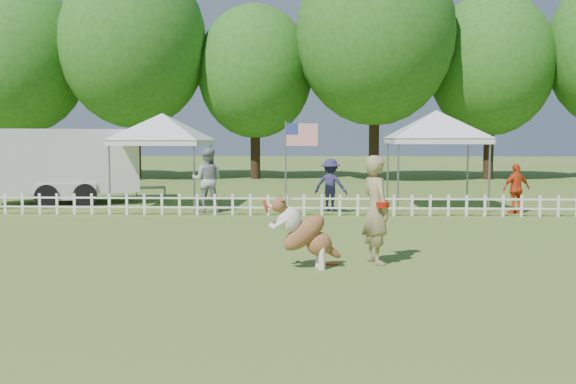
{
  "coord_description": "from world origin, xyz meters",
  "views": [
    {
      "loc": [
        0.0,
        -10.78,
        2.22
      ],
      "look_at": [
        -0.5,
        2.0,
        1.1
      ],
      "focal_mm": 40.0,
      "sensor_mm": 36.0,
      "label": 1
    }
  ],
  "objects_px": {
    "spectator_b": "(331,185)",
    "frisbee_on_turf": "(331,264)",
    "dog": "(306,233)",
    "canopy_tent_left": "(163,161)",
    "spectator_a": "(207,180)",
    "cargo_trailer": "(65,166)",
    "canopy_tent_right": "(435,160)",
    "handler": "(376,210)",
    "spectator_c": "(516,189)",
    "flag_pole": "(286,169)"
  },
  "relations": [
    {
      "from": "frisbee_on_turf",
      "to": "spectator_a",
      "type": "height_order",
      "value": "spectator_a"
    },
    {
      "from": "spectator_a",
      "to": "spectator_b",
      "type": "xyz_separation_m",
      "value": [
        3.61,
        0.31,
        -0.16
      ]
    },
    {
      "from": "dog",
      "to": "spectator_b",
      "type": "relative_size",
      "value": 0.79
    },
    {
      "from": "cargo_trailer",
      "to": "frisbee_on_turf",
      "type": "bearing_deg",
      "value": -70.45
    },
    {
      "from": "dog",
      "to": "canopy_tent_left",
      "type": "bearing_deg",
      "value": 101.21
    },
    {
      "from": "spectator_a",
      "to": "frisbee_on_turf",
      "type": "bearing_deg",
      "value": 113.73
    },
    {
      "from": "canopy_tent_left",
      "to": "spectator_b",
      "type": "relative_size",
      "value": 1.85
    },
    {
      "from": "dog",
      "to": "cargo_trailer",
      "type": "height_order",
      "value": "cargo_trailer"
    },
    {
      "from": "handler",
      "to": "spectator_a",
      "type": "distance_m",
      "value": 8.58
    },
    {
      "from": "canopy_tent_right",
      "to": "flag_pole",
      "type": "bearing_deg",
      "value": -152.16
    },
    {
      "from": "handler",
      "to": "flag_pole",
      "type": "distance_m",
      "value": 6.78
    },
    {
      "from": "handler",
      "to": "spectator_c",
      "type": "relative_size",
      "value": 1.31
    },
    {
      "from": "dog",
      "to": "spectator_b",
      "type": "bearing_deg",
      "value": 70.83
    },
    {
      "from": "cargo_trailer",
      "to": "canopy_tent_left",
      "type": "bearing_deg",
      "value": -32.6
    },
    {
      "from": "canopy_tent_left",
      "to": "spectator_a",
      "type": "bearing_deg",
      "value": -39.24
    },
    {
      "from": "canopy_tent_left",
      "to": "frisbee_on_turf",
      "type": "bearing_deg",
      "value": -58.66
    },
    {
      "from": "handler",
      "to": "spectator_b",
      "type": "height_order",
      "value": "handler"
    },
    {
      "from": "handler",
      "to": "cargo_trailer",
      "type": "bearing_deg",
      "value": 23.45
    },
    {
      "from": "canopy_tent_right",
      "to": "flag_pole",
      "type": "distance_m",
      "value": 5.13
    },
    {
      "from": "frisbee_on_turf",
      "to": "canopy_tent_right",
      "type": "distance_m",
      "value": 9.78
    },
    {
      "from": "handler",
      "to": "canopy_tent_right",
      "type": "xyz_separation_m",
      "value": [
        2.69,
        8.91,
        0.53
      ]
    },
    {
      "from": "frisbee_on_turf",
      "to": "spectator_b",
      "type": "distance_m",
      "value": 7.95
    },
    {
      "from": "dog",
      "to": "spectator_a",
      "type": "distance_m",
      "value": 8.55
    },
    {
      "from": "canopy_tent_left",
      "to": "cargo_trailer",
      "type": "bearing_deg",
      "value": 171.04
    },
    {
      "from": "handler",
      "to": "cargo_trailer",
      "type": "height_order",
      "value": "cargo_trailer"
    },
    {
      "from": "frisbee_on_turf",
      "to": "canopy_tent_right",
      "type": "xyz_separation_m",
      "value": [
        3.46,
        9.03,
        1.46
      ]
    },
    {
      "from": "canopy_tent_left",
      "to": "flag_pole",
      "type": "xyz_separation_m",
      "value": [
        3.98,
        -2.41,
        -0.12
      ]
    },
    {
      "from": "spectator_a",
      "to": "spectator_c",
      "type": "relative_size",
      "value": 1.3
    },
    {
      "from": "handler",
      "to": "spectator_b",
      "type": "distance_m",
      "value": 7.81
    },
    {
      "from": "handler",
      "to": "frisbee_on_turf",
      "type": "xyz_separation_m",
      "value": [
        -0.77,
        -0.12,
        -0.93
      ]
    },
    {
      "from": "cargo_trailer",
      "to": "spectator_a",
      "type": "height_order",
      "value": "cargo_trailer"
    },
    {
      "from": "dog",
      "to": "flag_pole",
      "type": "relative_size",
      "value": 0.47
    },
    {
      "from": "dog",
      "to": "frisbee_on_turf",
      "type": "distance_m",
      "value": 0.85
    },
    {
      "from": "flag_pole",
      "to": "cargo_trailer",
      "type": "bearing_deg",
      "value": 178.39
    },
    {
      "from": "canopy_tent_left",
      "to": "spectator_c",
      "type": "xyz_separation_m",
      "value": [
        10.54,
        -1.54,
        -0.72
      ]
    },
    {
      "from": "spectator_b",
      "to": "frisbee_on_turf",
      "type": "bearing_deg",
      "value": 105.35
    },
    {
      "from": "flag_pole",
      "to": "spectator_a",
      "type": "relative_size",
      "value": 1.4
    },
    {
      "from": "cargo_trailer",
      "to": "spectator_b",
      "type": "height_order",
      "value": "cargo_trailer"
    },
    {
      "from": "spectator_b",
      "to": "canopy_tent_right",
      "type": "bearing_deg",
      "value": -144.4
    },
    {
      "from": "spectator_c",
      "to": "canopy_tent_right",
      "type": "bearing_deg",
      "value": -54.97
    },
    {
      "from": "canopy_tent_right",
      "to": "handler",
      "type": "bearing_deg",
      "value": -106.71
    },
    {
      "from": "spectator_b",
      "to": "spectator_c",
      "type": "xyz_separation_m",
      "value": [
        5.29,
        -0.41,
        -0.06
      ]
    },
    {
      "from": "canopy_tent_right",
      "to": "frisbee_on_turf",
      "type": "bearing_deg",
      "value": -110.89
    },
    {
      "from": "flag_pole",
      "to": "canopy_tent_right",
      "type": "bearing_deg",
      "value": 48.77
    },
    {
      "from": "canopy_tent_right",
      "to": "spectator_b",
      "type": "distance_m",
      "value": 3.52
    },
    {
      "from": "canopy_tent_right",
      "to": "dog",
      "type": "bearing_deg",
      "value": -112.42
    },
    {
      "from": "spectator_a",
      "to": "dog",
      "type": "bearing_deg",
      "value": 109.87
    },
    {
      "from": "canopy_tent_right",
      "to": "spectator_c",
      "type": "xyz_separation_m",
      "value": [
        2.03,
        -1.52,
        -0.75
      ]
    },
    {
      "from": "canopy_tent_right",
      "to": "flag_pole",
      "type": "relative_size",
      "value": 1.12
    },
    {
      "from": "spectator_a",
      "to": "canopy_tent_left",
      "type": "bearing_deg",
      "value": -41.87
    }
  ]
}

